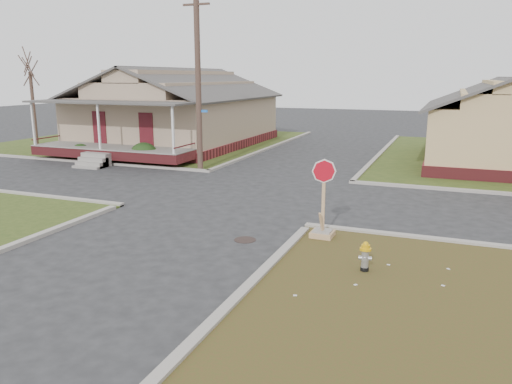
% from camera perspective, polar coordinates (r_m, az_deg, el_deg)
% --- Properties ---
extents(ground, '(120.00, 120.00, 0.00)m').
position_cam_1_polar(ground, '(16.03, -7.85, -4.01)').
color(ground, '#252527').
rests_on(ground, ground).
extents(verge_far_left, '(19.00, 19.00, 0.05)m').
position_cam_1_polar(verge_far_left, '(37.77, -11.81, 5.74)').
color(verge_far_left, '#2F4117').
rests_on(verge_far_left, ground).
extents(curbs, '(80.00, 40.00, 0.12)m').
position_cam_1_polar(curbs, '(20.37, -1.00, -0.19)').
color(curbs, '#9D968E').
rests_on(curbs, ground).
extents(manhole, '(0.64, 0.64, 0.01)m').
position_cam_1_polar(manhole, '(14.67, -1.26, -5.48)').
color(manhole, black).
rests_on(manhole, ground).
extents(corner_house, '(10.10, 15.50, 5.30)m').
position_cam_1_polar(corner_house, '(34.86, -8.99, 8.98)').
color(corner_house, maroon).
rests_on(corner_house, ground).
extents(side_house_yellow, '(7.60, 11.60, 4.70)m').
position_cam_1_polar(side_house_yellow, '(30.02, 26.22, 7.00)').
color(side_house_yellow, maroon).
rests_on(side_house_yellow, ground).
extents(utility_pole, '(1.80, 0.28, 9.00)m').
position_cam_1_polar(utility_pole, '(25.15, -6.64, 12.97)').
color(utility_pole, '#3B2822').
rests_on(utility_pole, ground).
extents(tree_far_left, '(0.22, 0.22, 4.90)m').
position_cam_1_polar(tree_far_left, '(36.06, -24.06, 8.51)').
color(tree_far_left, '#3B2822').
rests_on(tree_far_left, verge_far_left).
extents(fire_hydrant, '(0.28, 0.28, 0.75)m').
position_cam_1_polar(fire_hydrant, '(12.46, 12.38, -7.03)').
color(fire_hydrant, black).
rests_on(fire_hydrant, ground).
extents(stop_sign, '(0.66, 0.64, 2.33)m').
position_cam_1_polar(stop_sign, '(14.80, 7.63, -3.21)').
color(stop_sign, tan).
rests_on(stop_sign, ground).
extents(hedge_left, '(1.26, 1.03, 0.96)m').
position_cam_1_polar(hedge_left, '(30.11, -19.38, 4.43)').
color(hedge_left, '#1E3A15').
rests_on(hedge_left, verge_far_left).
extents(hedge_right, '(1.48, 1.22, 1.13)m').
position_cam_1_polar(hedge_right, '(27.72, -12.68, 4.34)').
color(hedge_right, '#1E3A15').
rests_on(hedge_right, verge_far_left).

